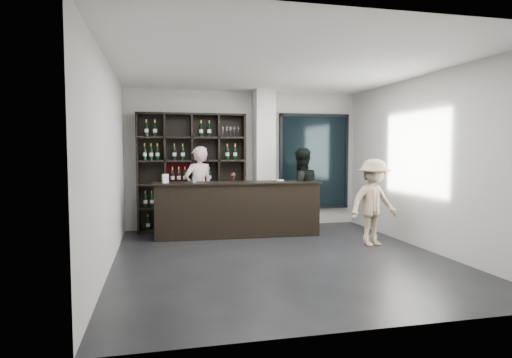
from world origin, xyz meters
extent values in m
cube|color=black|center=(0.00, 0.00, -0.01)|extent=(5.00, 5.50, 0.01)
cube|color=silver|center=(0.35, 2.47, 1.45)|extent=(0.40, 0.40, 2.90)
cube|color=black|center=(1.55, 2.69, 1.40)|extent=(1.60, 0.08, 2.10)
cube|color=black|center=(1.55, 2.69, 1.40)|extent=(1.48, 0.02, 1.98)
cube|color=black|center=(-0.35, 1.75, 0.51)|extent=(3.10, 0.58, 1.02)
cube|color=black|center=(-0.35, 1.75, 1.03)|extent=(3.18, 0.66, 0.03)
imported|color=beige|center=(-1.03, 2.40, 0.86)|extent=(0.74, 0.63, 1.73)
imported|color=black|center=(0.95, 1.85, 0.84)|extent=(0.92, 0.78, 1.69)
imported|color=tan|center=(1.80, 0.45, 0.75)|extent=(1.07, 0.77, 1.50)
cylinder|color=#ADC2CD|center=(-1.18, 1.72, 1.10)|extent=(0.11, 0.11, 0.11)
cube|color=white|center=(0.52, 1.82, 1.06)|extent=(0.17, 0.17, 0.02)
cube|color=white|center=(-1.70, 1.79, 1.13)|extent=(0.12, 0.09, 0.17)
camera|label=1|loc=(-1.82, -6.26, 1.66)|focal=30.00mm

